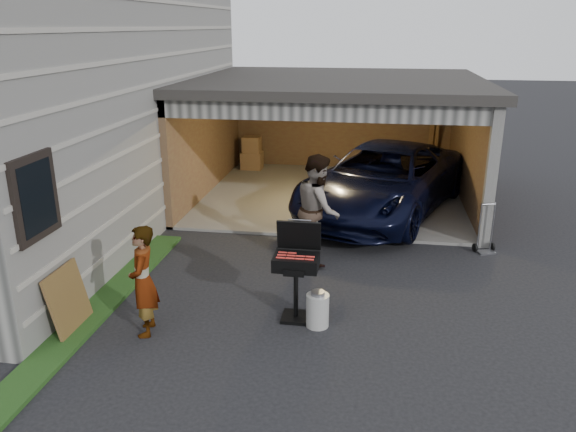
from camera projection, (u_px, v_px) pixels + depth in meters
name	position (u px, v px, depth m)	size (l,w,h in m)	color
ground	(244.00, 321.00, 8.11)	(80.00, 80.00, 0.00)	black
house	(7.00, 91.00, 11.85)	(7.00, 11.00, 5.50)	#474744
groundcover_strip	(63.00, 343.00, 7.50)	(0.50, 8.00, 0.06)	#193814
garage	(336.00, 119.00, 13.74)	(6.80, 6.30, 2.90)	#605E59
minivan	(383.00, 182.00, 12.44)	(2.50, 5.42, 1.51)	black
woman	(143.00, 281.00, 7.58)	(0.57, 0.38, 1.57)	silver
man	(318.00, 209.00, 9.92)	(0.95, 0.74, 1.96)	#422D19
bbq_grill	(296.00, 265.00, 7.95)	(0.64, 0.56, 1.42)	black
propane_tank	(318.00, 310.00, 7.92)	(0.32, 0.32, 0.49)	#B9B8B4
plywood_panel	(68.00, 300.00, 7.74)	(0.04, 0.84, 0.93)	brown
hand_truck	(485.00, 243.00, 10.54)	(0.42, 0.38, 0.95)	slate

